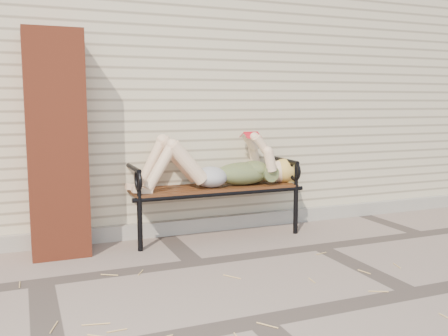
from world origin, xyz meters
name	(u,v)px	position (x,y,z in m)	size (l,w,h in m)	color
ground	(319,247)	(0.00, 0.00, 0.00)	(80.00, 80.00, 0.00)	#7D6B60
house_wall	(209,94)	(0.00, 3.00, 1.50)	(8.00, 4.00, 3.00)	beige
foundation_strip	(272,218)	(0.00, 0.97, 0.07)	(8.00, 0.10, 0.15)	#A39E93
brick_pillar	(56,144)	(-2.30, 0.75, 1.00)	(0.50, 0.50, 2.00)	brown
garden_bench	(209,169)	(-0.78, 0.89, 0.68)	(1.88, 0.75, 1.22)	black
reading_woman	(216,167)	(-0.77, 0.75, 0.72)	(1.77, 0.40, 0.56)	#0A3346
straw_scatter	(263,285)	(-0.95, -0.71, 0.01)	(3.02, 1.75, 0.01)	tan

